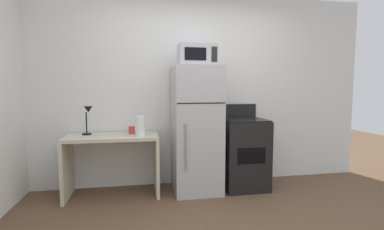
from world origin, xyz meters
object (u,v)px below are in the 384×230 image
(coffee_mug, at_px, (132,130))
(oven_range, at_px, (243,153))
(paper_towel_roll, at_px, (140,126))
(refrigerator, at_px, (196,129))
(microwave, at_px, (197,56))
(desk_lamp, at_px, (88,115))
(desk, at_px, (113,154))

(coffee_mug, distance_m, oven_range, 1.49)
(paper_towel_roll, bearing_deg, refrigerator, 7.58)
(coffee_mug, distance_m, paper_towel_roll, 0.23)
(oven_range, bearing_deg, microwave, -176.91)
(desk_lamp, xyz_separation_m, microwave, (1.34, -0.13, 0.74))
(refrigerator, xyz_separation_m, microwave, (0.00, -0.02, 0.93))
(coffee_mug, height_order, microwave, microwave)
(desk, distance_m, coffee_mug, 0.37)
(desk_lamp, distance_m, oven_range, 2.04)
(desk, bearing_deg, microwave, -2.80)
(refrigerator, xyz_separation_m, oven_range, (0.64, 0.01, -0.33))
(desk, distance_m, desk_lamp, 0.56)
(refrigerator, bearing_deg, paper_towel_roll, -172.42)
(desk_lamp, bearing_deg, desk, -15.06)
(paper_towel_roll, height_order, microwave, microwave)
(paper_towel_roll, relative_size, microwave, 0.52)
(refrigerator, distance_m, microwave, 0.93)
(desk, height_order, oven_range, oven_range)
(coffee_mug, xyz_separation_m, microwave, (0.81, -0.12, 0.93))
(desk_lamp, xyz_separation_m, refrigerator, (1.34, -0.11, -0.19))
(microwave, bearing_deg, refrigerator, 90.32)
(desk, relative_size, oven_range, 1.01)
(desk_lamp, xyz_separation_m, coffee_mug, (0.52, -0.01, -0.19))
(desk_lamp, distance_m, refrigerator, 1.35)
(microwave, bearing_deg, desk_lamp, 174.46)
(microwave, bearing_deg, coffee_mug, 171.54)
(paper_towel_roll, height_order, refrigerator, refrigerator)
(refrigerator, bearing_deg, desk_lamp, 175.36)
(desk_lamp, relative_size, refrigerator, 0.22)
(refrigerator, distance_m, oven_range, 0.72)
(desk, xyz_separation_m, microwave, (1.04, -0.05, 1.21))
(oven_range, bearing_deg, refrigerator, -178.81)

